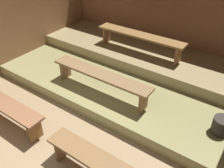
# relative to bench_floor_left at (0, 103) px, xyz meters

# --- Properties ---
(ground) EXTENTS (5.97, 5.09, 0.08)m
(ground) POSITION_rel_bench_floor_left_xyz_m (1.20, 1.68, -0.40)
(ground) COLOR #A18560
(wall_back) EXTENTS (5.97, 0.06, 2.51)m
(wall_back) POSITION_rel_bench_floor_left_xyz_m (1.20, 3.86, 0.90)
(wall_back) COLOR #97603E
(wall_back) RESTS_ON ground
(wall_left) EXTENTS (0.06, 5.09, 2.51)m
(wall_left) POSITION_rel_bench_floor_left_xyz_m (-1.41, 1.68, 0.90)
(wall_left) COLOR #956543
(wall_left) RESTS_ON ground
(platform_lower) EXTENTS (5.17, 2.95, 0.24)m
(platform_lower) POSITION_rel_bench_floor_left_xyz_m (1.20, 2.35, -0.24)
(platform_lower) COLOR #94905A
(platform_lower) RESTS_ON ground
(platform_middle) EXTENTS (5.17, 1.48, 0.24)m
(platform_middle) POSITION_rel_bench_floor_left_xyz_m (1.20, 3.09, 0.00)
(platform_middle) COLOR tan
(platform_middle) RESTS_ON platform_lower
(bench_floor_left) EXTENTS (2.01, 0.33, 0.44)m
(bench_floor_left) POSITION_rel_bench_floor_left_xyz_m (0.00, 0.00, 0.00)
(bench_floor_left) COLOR #915F3E
(bench_floor_left) RESTS_ON ground
(bench_lower_center) EXTENTS (2.11, 0.33, 0.44)m
(bench_lower_center) POSITION_rel_bench_floor_left_xyz_m (1.16, 1.42, 0.24)
(bench_lower_center) COLOR olive
(bench_lower_center) RESTS_ON platform_lower
(bench_middle_center) EXTENTS (2.11, 0.33, 0.44)m
(bench_middle_center) POSITION_rel_bench_floor_left_xyz_m (1.12, 2.95, 0.48)
(bench_middle_center) COLOR olive
(bench_middle_center) RESTS_ON platform_middle
(pail_lower) EXTENTS (0.29, 0.29, 0.27)m
(pail_lower) POSITION_rel_bench_floor_left_xyz_m (3.37, 1.67, 0.02)
(pail_lower) COLOR #332D28
(pail_lower) RESTS_ON platform_lower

